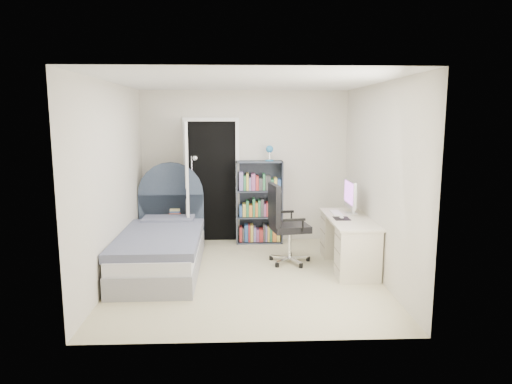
{
  "coord_description": "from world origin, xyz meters",
  "views": [
    {
      "loc": [
        -0.11,
        -5.76,
        2.07
      ],
      "look_at": [
        0.13,
        0.39,
        1.05
      ],
      "focal_mm": 32.0,
      "sensor_mm": 36.0,
      "label": 1
    }
  ],
  "objects_px": {
    "bed": "(162,246)",
    "office_chair": "(284,220)",
    "nightstand": "(179,221)",
    "desk": "(348,240)",
    "floor_lamp": "(194,210)",
    "bookcase": "(260,206)"
  },
  "relations": [
    {
      "from": "desk",
      "to": "bookcase",
      "type": "bearing_deg",
      "value": 131.79
    },
    {
      "from": "nightstand",
      "to": "desk",
      "type": "relative_size",
      "value": 0.45
    },
    {
      "from": "bed",
      "to": "office_chair",
      "type": "distance_m",
      "value": 1.73
    },
    {
      "from": "floor_lamp",
      "to": "bookcase",
      "type": "relative_size",
      "value": 0.91
    },
    {
      "from": "bed",
      "to": "floor_lamp",
      "type": "relative_size",
      "value": 1.52
    },
    {
      "from": "nightstand",
      "to": "floor_lamp",
      "type": "bearing_deg",
      "value": 12.33
    },
    {
      "from": "nightstand",
      "to": "floor_lamp",
      "type": "height_order",
      "value": "floor_lamp"
    },
    {
      "from": "floor_lamp",
      "to": "office_chair",
      "type": "height_order",
      "value": "floor_lamp"
    },
    {
      "from": "bookcase",
      "to": "desk",
      "type": "height_order",
      "value": "bookcase"
    },
    {
      "from": "bookcase",
      "to": "desk",
      "type": "relative_size",
      "value": 1.13
    },
    {
      "from": "bed",
      "to": "desk",
      "type": "relative_size",
      "value": 1.56
    },
    {
      "from": "bed",
      "to": "bookcase",
      "type": "distance_m",
      "value": 1.92
    },
    {
      "from": "floor_lamp",
      "to": "nightstand",
      "type": "bearing_deg",
      "value": -167.67
    },
    {
      "from": "floor_lamp",
      "to": "desk",
      "type": "relative_size",
      "value": 1.03
    },
    {
      "from": "bookcase",
      "to": "office_chair",
      "type": "height_order",
      "value": "bookcase"
    },
    {
      "from": "desk",
      "to": "office_chair",
      "type": "relative_size",
      "value": 1.26
    },
    {
      "from": "nightstand",
      "to": "desk",
      "type": "height_order",
      "value": "desk"
    },
    {
      "from": "bed",
      "to": "desk",
      "type": "bearing_deg",
      "value": -0.91
    },
    {
      "from": "floor_lamp",
      "to": "bookcase",
      "type": "xyz_separation_m",
      "value": [
        1.07,
        0.2,
        0.02
      ]
    },
    {
      "from": "bed",
      "to": "floor_lamp",
      "type": "xyz_separation_m",
      "value": [
        0.34,
        1.07,
        0.29
      ]
    },
    {
      "from": "bed",
      "to": "bookcase",
      "type": "height_order",
      "value": "bookcase"
    },
    {
      "from": "desk",
      "to": "bed",
      "type": "bearing_deg",
      "value": 179.09
    }
  ]
}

